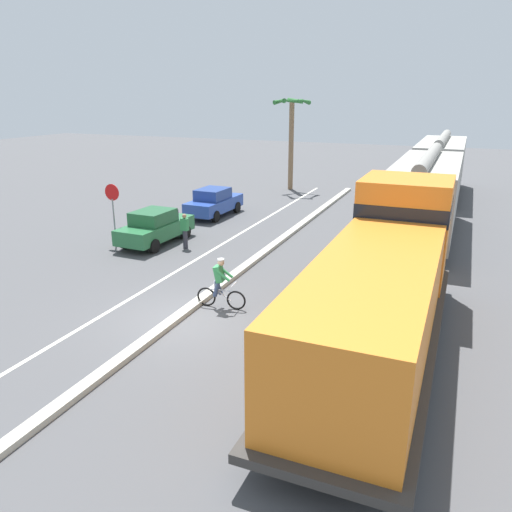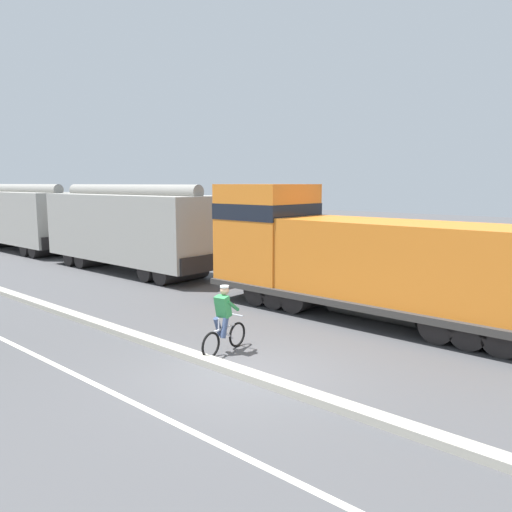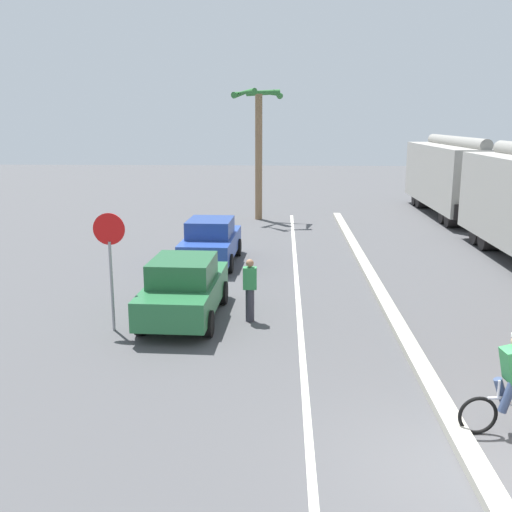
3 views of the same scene
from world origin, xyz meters
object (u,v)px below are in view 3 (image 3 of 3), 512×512
at_px(pedestrian_by_cars, 250,289).
at_px(parked_car_green, 184,288).
at_px(parked_car_blue, 211,241).
at_px(palm_tree_near, 258,124).
at_px(hopper_car_middle, 453,176).
at_px(stop_sign, 110,249).
at_px(cyclist, 511,387).

bearing_deg(pedestrian_by_cars, parked_car_green, 175.35).
height_order(parked_car_blue, palm_tree_near, palm_tree_near).
xyz_separation_m(parked_car_green, palm_tree_near, (1.21, 15.89, 4.00)).
height_order(parked_car_green, pedestrian_by_cars, same).
relative_size(hopper_car_middle, parked_car_green, 2.49).
bearing_deg(parked_car_blue, stop_sign, -102.46).
xyz_separation_m(parked_car_green, stop_sign, (-1.59, -0.94, 1.21)).
xyz_separation_m(palm_tree_near, pedestrian_by_cars, (0.48, -16.03, -3.97)).
height_order(hopper_car_middle, parked_car_green, hopper_car_middle).
distance_m(parked_car_blue, cyclist, 13.17).
height_order(parked_car_blue, stop_sign, stop_sign).
bearing_deg(stop_sign, parked_car_blue, 77.54).
bearing_deg(parked_car_blue, cyclist, -61.72).
relative_size(parked_car_green, parked_car_blue, 1.00).
height_order(hopper_car_middle, stop_sign, hopper_car_middle).
height_order(parked_car_blue, cyclist, cyclist).
bearing_deg(parked_car_blue, palm_tree_near, 82.74).
bearing_deg(pedestrian_by_cars, cyclist, -50.09).
xyz_separation_m(parked_car_blue, stop_sign, (-1.55, -7.00, 1.21)).
bearing_deg(palm_tree_near, cyclist, -76.89).
relative_size(parked_car_green, cyclist, 2.48).
bearing_deg(stop_sign, pedestrian_by_cars, 13.74).
bearing_deg(hopper_car_middle, pedestrian_by_cars, -118.82).
distance_m(parked_car_green, palm_tree_near, 16.43).
distance_m(cyclist, palm_tree_near, 22.35).
distance_m(parked_car_blue, palm_tree_near, 10.68).
bearing_deg(pedestrian_by_cars, stop_sign, -166.26).
relative_size(parked_car_blue, palm_tree_near, 0.65).
relative_size(parked_car_blue, pedestrian_by_cars, 2.62).
bearing_deg(cyclist, parked_car_blue, 118.28).
bearing_deg(parked_car_blue, parked_car_green, -89.61).
height_order(cyclist, palm_tree_near, palm_tree_near).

